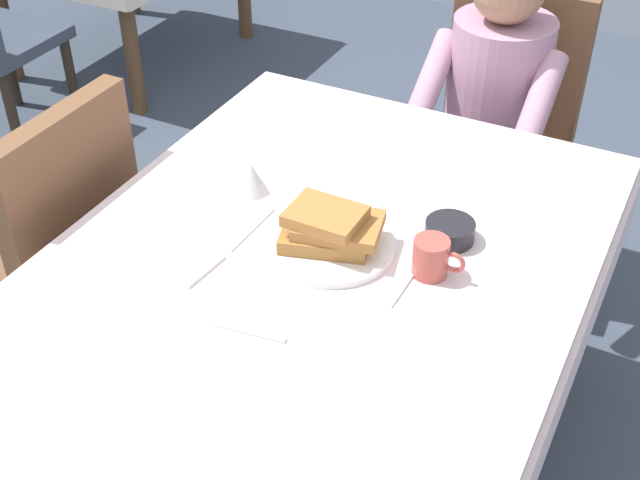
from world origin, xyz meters
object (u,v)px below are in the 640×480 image
object	(u,v)px
breakfast_stack	(330,228)
fork_left_of_plate	(251,229)
chair_diner	(502,119)
diner_person	(492,101)
dining_table_main	(314,294)
spoon_near_edge	(249,332)
cup_coffee	(432,258)
syrup_pitcher	(252,178)
knife_right_of_plate	(408,278)
chair_left_side	(53,242)
plate_breakfast	(331,245)
bowl_butter	(450,231)

from	to	relation	value
breakfast_stack	fork_left_of_plate	distance (m)	0.20
chair_diner	diner_person	world-z (taller)	diner_person
dining_table_main	spoon_near_edge	bearing A→B (deg)	-92.72
chair_diner	fork_left_of_plate	size ratio (longest dim) A/B	5.17
fork_left_of_plate	cup_coffee	bearing A→B (deg)	-83.51
breakfast_stack	syrup_pitcher	distance (m)	0.29
fork_left_of_plate	knife_right_of_plate	world-z (taller)	same
chair_left_side	plate_breakfast	distance (m)	0.81
chair_diner	bowl_butter	world-z (taller)	chair_diner
plate_breakfast	knife_right_of_plate	world-z (taller)	plate_breakfast
breakfast_stack	fork_left_of_plate	world-z (taller)	breakfast_stack
cup_coffee	fork_left_of_plate	xyz separation A→B (m)	(-0.41, -0.04, -0.04)
cup_coffee	bowl_butter	size ratio (longest dim) A/B	1.03
diner_person	breakfast_stack	world-z (taller)	diner_person
dining_table_main	cup_coffee	bearing A→B (deg)	18.60
chair_left_side	breakfast_stack	distance (m)	0.83
breakfast_stack	spoon_near_edge	bearing A→B (deg)	-94.03
chair_diner	diner_person	distance (m)	0.21
cup_coffee	breakfast_stack	bearing A→B (deg)	-174.68
syrup_pitcher	fork_left_of_plate	size ratio (longest dim) A/B	0.44
breakfast_stack	bowl_butter	world-z (taller)	breakfast_stack
chair_diner	cup_coffee	xyz separation A→B (m)	(0.15, -1.09, 0.25)
breakfast_stack	knife_right_of_plate	world-z (taller)	breakfast_stack
cup_coffee	spoon_near_edge	bearing A→B (deg)	-126.92
bowl_butter	spoon_near_edge	size ratio (longest dim) A/B	0.73
breakfast_stack	fork_left_of_plate	xyz separation A→B (m)	(-0.19, -0.02, -0.06)
plate_breakfast	chair_left_side	bearing A→B (deg)	-175.46
diner_person	spoon_near_edge	world-z (taller)	diner_person
plate_breakfast	syrup_pitcher	xyz separation A→B (m)	(-0.27, 0.11, 0.03)
breakfast_stack	fork_left_of_plate	size ratio (longest dim) A/B	1.29
breakfast_stack	knife_right_of_plate	distance (m)	0.20
plate_breakfast	breakfast_stack	world-z (taller)	breakfast_stack
cup_coffee	spoon_near_edge	world-z (taller)	cup_coffee
plate_breakfast	spoon_near_edge	size ratio (longest dim) A/B	1.87
cup_coffee	syrup_pitcher	distance (m)	0.50
knife_right_of_plate	spoon_near_edge	size ratio (longest dim) A/B	1.33
cup_coffee	knife_right_of_plate	bearing A→B (deg)	-132.78
chair_diner	plate_breakfast	size ratio (longest dim) A/B	3.32
dining_table_main	syrup_pitcher	bearing A→B (deg)	145.58
breakfast_stack	dining_table_main	bearing A→B (deg)	-99.56
chair_diner	cup_coffee	size ratio (longest dim) A/B	8.23
diner_person	chair_diner	bearing A→B (deg)	-90.00
dining_table_main	syrup_pitcher	world-z (taller)	syrup_pitcher
breakfast_stack	cup_coffee	xyz separation A→B (m)	(0.22, 0.02, -0.02)
spoon_near_edge	chair_diner	bearing A→B (deg)	78.83
chair_left_side	syrup_pitcher	bearing A→B (deg)	-71.19
spoon_near_edge	breakfast_stack	bearing A→B (deg)	78.46
dining_table_main	diner_person	bearing A→B (deg)	85.55
plate_breakfast	syrup_pitcher	bearing A→B (deg)	156.90
dining_table_main	diner_person	world-z (taller)	diner_person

